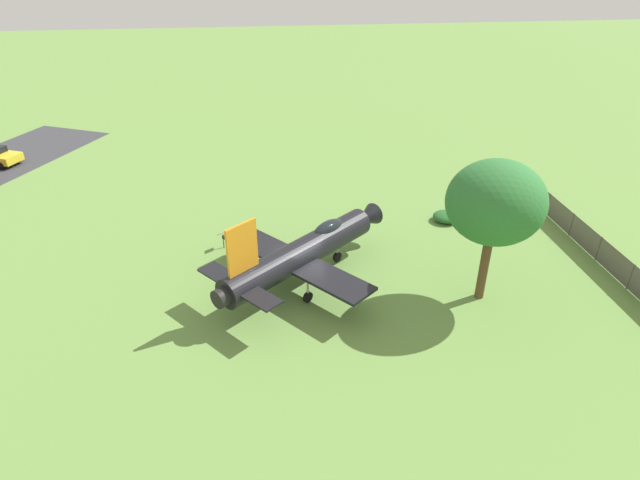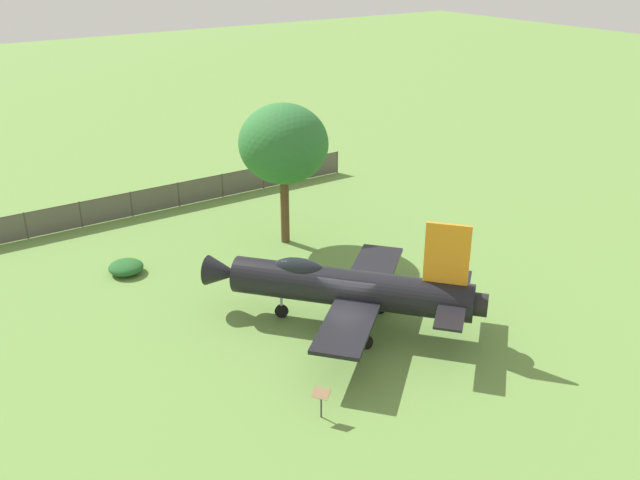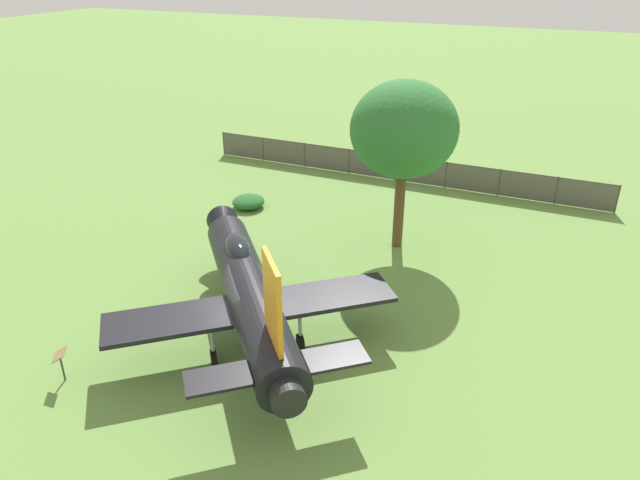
{
  "view_description": "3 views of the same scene",
  "coord_description": "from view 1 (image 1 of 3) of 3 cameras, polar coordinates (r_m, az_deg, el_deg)",
  "views": [
    {
      "loc": [
        -2.1,
        -24.48,
        16.74
      ],
      "look_at": [
        1.04,
        -0.23,
        2.81
      ],
      "focal_mm": 29.78,
      "sensor_mm": 36.0,
      "label": 1
    },
    {
      "loc": [
        -20.6,
        15.61,
        15.53
      ],
      "look_at": [
        3.74,
        -1.01,
        2.5
      ],
      "focal_mm": 38.66,
      "sensor_mm": 36.0,
      "label": 2
    },
    {
      "loc": [
        -15.03,
        -9.22,
        12.61
      ],
      "look_at": [
        3.74,
        -1.01,
        2.5
      ],
      "focal_mm": 33.29,
      "sensor_mm": 36.0,
      "label": 3
    }
  ],
  "objects": [
    {
      "name": "display_jet",
      "position": [
        28.9,
        -1.63,
        -1.17
      ],
      "size": [
        10.84,
        9.91,
        5.25
      ],
      "rotation": [
        0.0,
        0.0,
        0.7
      ],
      "color": "black",
      "rests_on": "ground_plane"
    },
    {
      "name": "ground_plane",
      "position": [
        29.73,
        -2.05,
        -4.61
      ],
      "size": [
        200.0,
        200.0,
        0.0
      ],
      "primitive_type": "plane",
      "color": "#668E42"
    },
    {
      "name": "info_plaque",
      "position": [
        33.11,
        -10.4,
        0.48
      ],
      "size": [
        0.72,
        0.66,
        1.14
      ],
      "color": "#333333",
      "rests_on": "ground_plane"
    },
    {
      "name": "shade_tree",
      "position": [
        27.17,
        18.34,
        3.8
      ],
      "size": [
        4.86,
        4.69,
        7.7
      ],
      "color": "brown",
      "rests_on": "ground_plane"
    },
    {
      "name": "perimeter_fence",
      "position": [
        35.37,
        27.78,
        -0.75
      ],
      "size": [
        0.28,
        24.31,
        1.59
      ],
      "rotation": [
        0.0,
        0.0,
        7.85
      ],
      "color": "#4C4238",
      "rests_on": "ground_plane"
    },
    {
      "name": "shrub_near_fence",
      "position": [
        36.98,
        13.41,
        2.46
      ],
      "size": [
        1.79,
        1.71,
        0.65
      ],
      "color": "#235B26",
      "rests_on": "ground_plane"
    }
  ]
}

